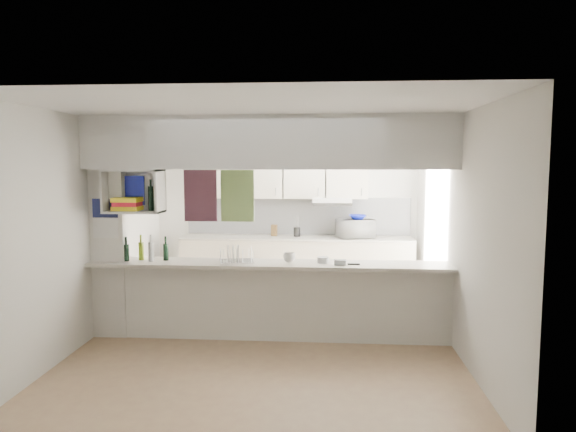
# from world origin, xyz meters

# --- Properties ---
(floor) EXTENTS (4.80, 4.80, 0.00)m
(floor) POSITION_xyz_m (0.00, 0.00, 0.00)
(floor) COLOR #9B765A
(floor) RESTS_ON ground
(ceiling) EXTENTS (4.80, 4.80, 0.00)m
(ceiling) POSITION_xyz_m (0.00, 0.00, 2.60)
(ceiling) COLOR white
(ceiling) RESTS_ON wall_back
(wall_back) EXTENTS (4.20, 0.00, 4.20)m
(wall_back) POSITION_xyz_m (0.00, 2.40, 1.30)
(wall_back) COLOR silver
(wall_back) RESTS_ON floor
(wall_left) EXTENTS (0.00, 4.80, 4.80)m
(wall_left) POSITION_xyz_m (-2.10, 0.00, 1.30)
(wall_left) COLOR silver
(wall_left) RESTS_ON floor
(wall_right) EXTENTS (0.00, 4.80, 4.80)m
(wall_right) POSITION_xyz_m (2.10, 0.00, 1.30)
(wall_right) COLOR silver
(wall_right) RESTS_ON floor
(servery_partition) EXTENTS (4.20, 0.50, 2.60)m
(servery_partition) POSITION_xyz_m (-0.17, 0.00, 1.66)
(servery_partition) COLOR silver
(servery_partition) RESTS_ON floor
(cubby_shelf) EXTENTS (0.65, 0.35, 0.50)m
(cubby_shelf) POSITION_xyz_m (-1.57, -0.06, 1.71)
(cubby_shelf) COLOR white
(cubby_shelf) RESTS_ON bulkhead
(kitchen_run) EXTENTS (3.60, 0.63, 2.24)m
(kitchen_run) POSITION_xyz_m (0.16, 2.14, 0.83)
(kitchen_run) COLOR beige
(kitchen_run) RESTS_ON floor
(microwave) EXTENTS (0.62, 0.51, 0.29)m
(microwave) POSITION_xyz_m (1.12, 2.08, 1.07)
(microwave) COLOR white
(microwave) RESTS_ON bench_top
(bowl) EXTENTS (0.27, 0.27, 0.07)m
(bowl) POSITION_xyz_m (1.15, 2.05, 1.25)
(bowl) COLOR #0C158E
(bowl) RESTS_ON microwave
(dish_rack) EXTENTS (0.45, 0.37, 0.21)m
(dish_rack) POSITION_xyz_m (-0.38, -0.00, 1.00)
(dish_rack) COLOR silver
(dish_rack) RESTS_ON breakfast_bar
(cup) EXTENTS (0.18, 0.18, 0.11)m
(cup) POSITION_xyz_m (0.24, -0.04, 0.99)
(cup) COLOR white
(cup) RESTS_ON dish_rack
(wine_bottles) EXTENTS (0.51, 0.14, 0.32)m
(wine_bottles) POSITION_xyz_m (-1.46, -0.00, 1.03)
(wine_bottles) COLOR black
(wine_bottles) RESTS_ON breakfast_bar
(plastic_tubs) EXTENTS (0.49, 0.22, 0.07)m
(plastic_tubs) POSITION_xyz_m (0.72, -0.02, 0.95)
(plastic_tubs) COLOR silver
(plastic_tubs) RESTS_ON breakfast_bar
(utensil_jar) EXTENTS (0.11, 0.11, 0.15)m
(utensil_jar) POSITION_xyz_m (0.20, 2.15, 0.99)
(utensil_jar) COLOR black
(utensil_jar) RESTS_ON bench_top
(knife_block) EXTENTS (0.10, 0.08, 0.18)m
(knife_block) POSITION_xyz_m (-0.16, 2.18, 1.01)
(knife_block) COLOR #51391C
(knife_block) RESTS_ON bench_top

